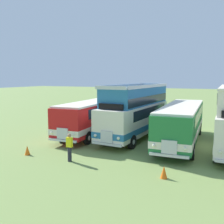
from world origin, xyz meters
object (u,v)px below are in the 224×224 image
at_px(bus_first_in_row, 93,115).
at_px(bus_second_in_row, 136,110).
at_px(cone_mid_row, 27,150).
at_px(marshal_person, 69,147).
at_px(bus_third_in_row, 182,121).
at_px(cone_near_end, 164,172).

height_order(bus_first_in_row, bus_second_in_row, bus_second_in_row).
height_order(cone_mid_row, marshal_person, marshal_person).
bearing_deg(bus_second_in_row, bus_first_in_row, -174.13).
bearing_deg(bus_third_in_row, cone_mid_row, -139.14).
distance_m(bus_second_in_row, cone_mid_row, 9.32).
bearing_deg(bus_first_in_row, cone_near_end, -41.99).
xyz_separation_m(cone_mid_row, marshal_person, (3.31, 0.08, 0.58)).
distance_m(cone_near_end, marshal_person, 5.91).
bearing_deg(bus_first_in_row, cone_mid_row, -97.19).
xyz_separation_m(bus_first_in_row, bus_second_in_row, (3.87, 0.40, 0.60)).
relative_size(bus_first_in_row, marshal_person, 5.91).
bearing_deg(cone_near_end, marshal_person, 178.03).
distance_m(bus_third_in_row, marshal_person, 9.17).
height_order(bus_first_in_row, marshal_person, bus_first_in_row).
xyz_separation_m(cone_near_end, cone_mid_row, (-9.20, 0.12, -0.02)).
xyz_separation_m(bus_third_in_row, cone_near_end, (0.54, -7.61, -1.43)).
height_order(bus_third_in_row, cone_mid_row, bus_third_in_row).
xyz_separation_m(bus_second_in_row, cone_mid_row, (-4.80, -7.73, -2.05)).
relative_size(cone_near_end, marshal_person, 0.38).
height_order(bus_second_in_row, cone_mid_row, bus_second_in_row).
relative_size(bus_second_in_row, cone_mid_row, 16.16).
bearing_deg(cone_mid_row, bus_first_in_row, 82.81).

